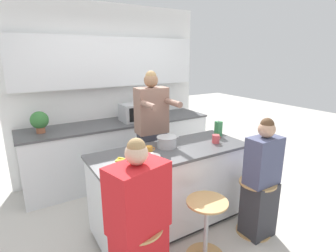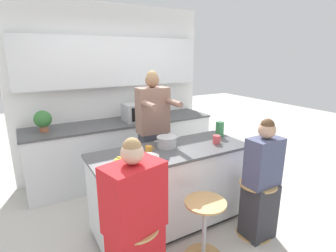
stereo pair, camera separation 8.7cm
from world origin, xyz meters
name	(u,v)px [view 1 (the left image)]	position (x,y,z in m)	size (l,w,h in m)	color
ground_plane	(171,223)	(0.00, 0.00, 0.00)	(16.00, 16.00, 0.00)	beige
wall_back	(111,80)	(0.00, 1.81, 1.54)	(3.14, 0.22, 2.70)	white
back_counter	(122,150)	(0.00, 1.48, 0.46)	(2.92, 0.70, 0.93)	silver
kitchen_island	(171,187)	(0.00, 0.00, 0.47)	(1.77, 0.70, 0.93)	black
bar_stool_center	(206,226)	(0.00, -0.62, 0.35)	(0.39, 0.39, 0.62)	tan
bar_stool_rightmost	(256,204)	(0.71, -0.61, 0.35)	(0.39, 0.39, 0.62)	tan
person_cooking	(152,141)	(0.05, 0.54, 0.87)	(0.41, 0.55, 1.75)	#383842
person_wrapped_blanket	(139,227)	(-0.72, -0.65, 0.64)	(0.51, 0.39, 1.37)	red
person_seated_near	(261,184)	(0.71, -0.65, 0.61)	(0.36, 0.26, 1.33)	#333338
cooking_pot	(167,142)	(-0.01, 0.09, 1.00)	(0.31, 0.23, 0.12)	#B7BABC
fruit_bowl	(150,159)	(-0.37, -0.19, 0.97)	(0.21, 0.21, 0.06)	white
coffee_cup_near	(149,150)	(-0.27, 0.01, 0.98)	(0.10, 0.07, 0.09)	orange
coffee_cup_far	(216,139)	(0.56, -0.09, 0.98)	(0.12, 0.09, 0.10)	#DB4C51
banana_bunch	(120,160)	(-0.61, -0.04, 0.96)	(0.16, 0.11, 0.05)	yellow
juice_carton	(218,129)	(0.77, 0.10, 1.03)	(0.07, 0.07, 0.21)	#38844C
microwave	(138,112)	(0.27, 1.43, 1.06)	(0.53, 0.34, 0.27)	#B2B5B7
potted_plant	(39,121)	(-1.13, 1.48, 1.09)	(0.23, 0.23, 0.29)	#A86042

